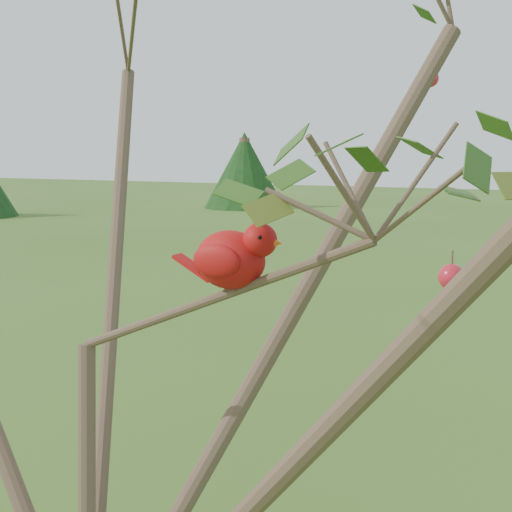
# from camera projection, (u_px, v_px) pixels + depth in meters

# --- Properties ---
(crabapple_tree) EXTENTS (2.35, 2.05, 2.95)m
(crabapple_tree) POSITION_uv_depth(u_px,v_px,m) (73.00, 273.00, 1.26)
(crabapple_tree) COLOR #493327
(crabapple_tree) RESTS_ON ground
(cardinal) EXTENTS (0.21, 0.11, 0.15)m
(cardinal) POSITION_uv_depth(u_px,v_px,m) (234.00, 257.00, 1.23)
(cardinal) COLOR #B8120F
(cardinal) RESTS_ON ground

